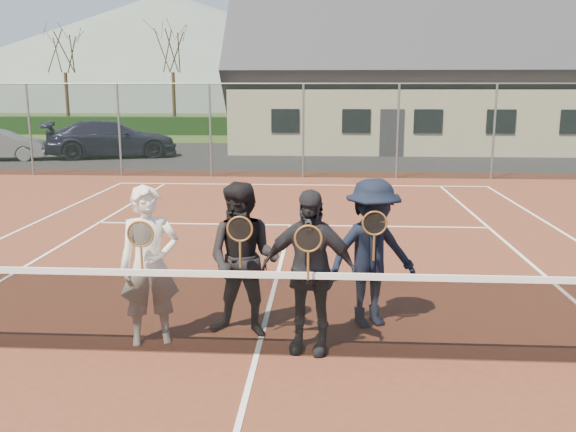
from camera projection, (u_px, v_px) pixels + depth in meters
The scene contains 19 objects.
ground at pixel (309, 156), 26.13m from camera, with size 220.00×220.00×0.00m, color #334A1A.
court_surface at pixel (257, 356), 6.59m from camera, with size 30.00×30.00×0.02m, color #562819.
tarmac_carpark at pixel (216, 155), 26.37m from camera, with size 40.00×12.00×0.01m, color black.
hedge_row at pixel (314, 126), 37.74m from camera, with size 40.00×1.20×1.10m, color black.
hill_west at pixel (168, 50), 99.04m from camera, with size 110.00×110.00×18.00m, color #516157.
hill_centre at pixel (449, 36), 95.93m from camera, with size 120.00×120.00×22.00m, color slate.
car_c at pixel (112, 139), 25.51m from camera, with size 2.17×5.33×1.55m, color black.
court_markings at pixel (257, 355), 6.59m from camera, with size 11.03×23.83×0.01m.
tennis_net at pixel (256, 310), 6.48m from camera, with size 11.68×0.08×1.10m.
perimeter_fence at pixel (303, 131), 19.47m from camera, with size 30.07×0.07×3.02m.
clubhouse at pixel (395, 64), 28.98m from camera, with size 15.60×8.20×7.70m.
tree_a at pixel (63, 41), 38.60m from camera, with size 3.20×3.20×7.77m.
tree_b at pixel (172, 41), 38.18m from camera, with size 3.20×3.20×7.77m.
tree_c at pixel (348, 40), 37.52m from camera, with size 3.20×3.20×7.77m.
tree_d at pixel (513, 39), 36.92m from camera, with size 3.20×3.20×7.77m.
player_a at pixel (150, 266), 6.75m from camera, with size 0.76×0.62×1.80m.
player_b at pixel (244, 260), 6.98m from camera, with size 0.99×0.83×1.80m.
player_c at pixel (309, 271), 6.55m from camera, with size 1.12×0.62×1.80m.
player_d at pixel (372, 253), 7.26m from camera, with size 1.34×1.09×1.80m.
Camera 1 is at (0.72, -6.11, 2.85)m, focal length 38.00 mm.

